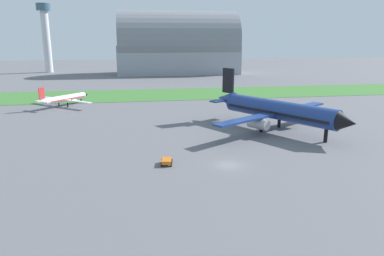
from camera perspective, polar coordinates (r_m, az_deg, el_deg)
name	(u,v)px	position (r m, az deg, el deg)	size (l,w,h in m)	color
ground_plane	(229,165)	(56.85, 6.01, -6.00)	(600.00, 600.00, 0.00)	slate
grass_taxiway_strip	(175,94)	(128.79, -2.84, 5.52)	(360.00, 28.00, 0.08)	#3D7533
airplane_midfield_jet	(276,110)	(78.47, 13.43, 2.84)	(31.98, 32.00, 12.73)	navy
airplane_taxiing_turboprop	(64,98)	(111.54, -20.01, 4.53)	(17.48, 15.67, 6.50)	white
baggage_cart_near_gate	(167,161)	(56.72, -4.14, -5.39)	(2.09, 2.62, 0.90)	orange
hangar_distant	(177,46)	(206.59, -2.37, 13.11)	(67.98, 31.68, 34.73)	#9399A3
control_tower	(46,33)	(229.29, -22.64, 14.08)	(8.00, 8.00, 39.33)	silver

